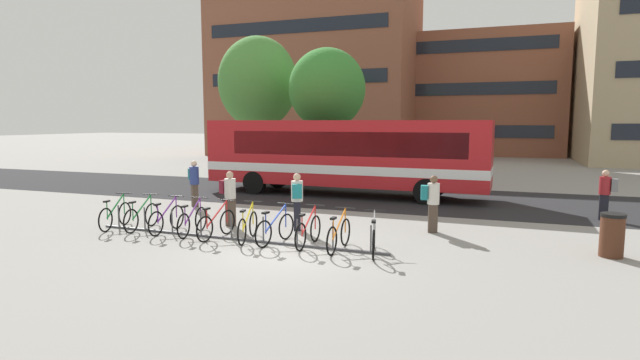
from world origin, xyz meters
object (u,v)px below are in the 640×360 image
object	(u,v)px
commuter_teal_pack_0	(297,198)
parked_bicycle_blue_6	(275,229)
street_tree_0	(258,83)
street_tree_1	(327,89)
commuter_maroon_pack_2	(229,195)
commuter_teal_pack_4	(194,180)
parked_bicycle_red_4	(216,224)
city_bus	(343,154)
parked_bicycle_green_1	(142,217)
parked_bicycle_purple_3	(192,221)
parked_bicycle_purple_2	(167,219)
parked_bicycle_red_7	(308,231)
commuter_grey_pack_3	(606,191)
parked_bicycle_yellow_5	(248,227)
parked_bicycle_silver_9	(374,238)
commuter_teal_pack_1	(432,200)
trash_bin	(612,235)
parked_bicycle_green_0	(115,216)
parked_bicycle_orange_8	(339,235)

from	to	relation	value
commuter_teal_pack_0	parked_bicycle_blue_6	bearing A→B (deg)	159.04
street_tree_0	street_tree_1	distance (m)	5.70
commuter_maroon_pack_2	commuter_teal_pack_4	world-z (taller)	commuter_teal_pack_4
parked_bicycle_red_4	city_bus	bearing A→B (deg)	-1.01
parked_bicycle_red_4	commuter_teal_pack_0	bearing A→B (deg)	-41.62
parked_bicycle_green_1	parked_bicycle_purple_3	size ratio (longest dim) A/B	1.00
commuter_maroon_pack_2	city_bus	bearing A→B (deg)	99.27
parked_bicycle_purple_2	parked_bicycle_red_7	distance (m)	4.37
commuter_grey_pack_3	street_tree_1	distance (m)	14.40
city_bus	parked_bicycle_purple_3	distance (m)	8.89
parked_bicycle_yellow_5	parked_bicycle_silver_9	xyz separation A→B (m)	(3.46, -0.16, 0.00)
parked_bicycle_purple_2	commuter_teal_pack_1	distance (m)	7.58
city_bus	parked_bicycle_red_4	world-z (taller)	city_bus
commuter_maroon_pack_2	street_tree_1	bearing A→B (deg)	114.60
parked_bicycle_red_7	commuter_teal_pack_4	world-z (taller)	commuter_teal_pack_4
parked_bicycle_purple_3	parked_bicycle_silver_9	bearing A→B (deg)	-99.65
parked_bicycle_yellow_5	commuter_teal_pack_1	size ratio (longest dim) A/B	1.04
trash_bin	street_tree_1	world-z (taller)	street_tree_1
parked_bicycle_yellow_5	commuter_teal_pack_1	bearing A→B (deg)	-70.05
commuter_teal_pack_1	commuter_teal_pack_4	size ratio (longest dim) A/B	0.96
parked_bicycle_blue_6	parked_bicycle_green_0	bearing A→B (deg)	99.49
parked_bicycle_green_0	parked_bicycle_yellow_5	xyz separation A→B (m)	(4.42, -0.04, 0.00)
parked_bicycle_red_4	parked_bicycle_yellow_5	xyz separation A→B (m)	(0.94, 0.03, 0.00)
street_tree_0	commuter_maroon_pack_2	bearing A→B (deg)	-66.40
parked_bicycle_red_4	street_tree_0	xyz separation A→B (m)	(-6.69, 15.76, 5.09)
city_bus	commuter_grey_pack_3	bearing A→B (deg)	167.75
parked_bicycle_yellow_5	commuter_teal_pack_4	bearing A→B (deg)	36.21
parked_bicycle_red_4	parked_bicycle_blue_6	size ratio (longest dim) A/B	1.01
commuter_teal_pack_1	city_bus	bearing A→B (deg)	115.69
parked_bicycle_yellow_5	street_tree_1	bearing A→B (deg)	-0.85
parked_bicycle_green_0	commuter_teal_pack_0	distance (m)	5.44
commuter_teal_pack_0	parked_bicycle_red_7	bearing A→B (deg)	-171.56
parked_bicycle_purple_3	parked_bicycle_blue_6	xyz separation A→B (m)	(2.60, -0.12, 0.00)
street_tree_1	parked_bicycle_green_0	bearing A→B (deg)	-98.41
parked_bicycle_yellow_5	street_tree_0	bearing A→B (deg)	14.78
parked_bicycle_red_4	parked_bicycle_blue_6	distance (m)	1.74
parked_bicycle_green_1	parked_bicycle_orange_8	distance (m)	6.14
street_tree_0	parked_bicycle_yellow_5	bearing A→B (deg)	-64.12
city_bus	parked_bicycle_purple_2	distance (m)	9.10
parked_bicycle_green_1	parked_bicycle_red_7	distance (m)	5.29
parked_bicycle_purple_3	street_tree_1	size ratio (longest dim) A/B	0.25
parked_bicycle_purple_3	commuter_grey_pack_3	distance (m)	12.90
commuter_teal_pack_1	parked_bicycle_red_7	bearing A→B (deg)	-146.98
city_bus	parked_bicycle_purple_2	size ratio (longest dim) A/B	7.01
commuter_teal_pack_1	street_tree_1	world-z (taller)	street_tree_1
street_tree_0	parked_bicycle_green_1	bearing A→B (deg)	-75.38
street_tree_0	parked_bicycle_orange_8	bearing A→B (deg)	-57.22
city_bus	parked_bicycle_purple_2	world-z (taller)	city_bus
parked_bicycle_red_7	trash_bin	size ratio (longest dim) A/B	1.67
parked_bicycle_green_1	commuter_teal_pack_0	world-z (taller)	commuter_teal_pack_0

